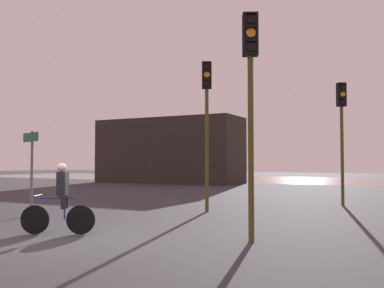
{
  "coord_description": "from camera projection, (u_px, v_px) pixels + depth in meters",
  "views": [
    {
      "loc": [
        6.59,
        -6.7,
        1.65
      ],
      "look_at": [
        0.5,
        5.0,
        2.2
      ],
      "focal_mm": 40.0,
      "sensor_mm": 36.0,
      "label": 1
    }
  ],
  "objects": [
    {
      "name": "distant_building",
      "position": [
        169.0,
        151.0,
        33.82
      ],
      "size": [
        11.58,
        4.0,
        5.03
      ],
      "primitive_type": "cube",
      "color": "#2D2823",
      "rests_on": "ground"
    },
    {
      "name": "direction_sign_post",
      "position": [
        31.0,
        160.0,
        13.17
      ],
      "size": [
        1.04,
        0.4,
        2.6
      ],
      "rotation": [
        0.0,
        0.0,
        2.79
      ],
      "color": "slate",
      "rests_on": "ground"
    },
    {
      "name": "traffic_light_center",
      "position": [
        207.0,
        108.0,
        14.24
      ],
      "size": [
        0.39,
        0.41,
        5.0
      ],
      "rotation": [
        0.0,
        0.0,
        3.6
      ],
      "color": "#4C4719",
      "rests_on": "ground"
    },
    {
      "name": "traffic_light_far_right",
      "position": [
        342.0,
        120.0,
        16.23
      ],
      "size": [
        0.4,
        0.42,
        4.66
      ],
      "rotation": [
        0.0,
        0.0,
        3.7
      ],
      "color": "#4C4719",
      "rests_on": "ground"
    },
    {
      "name": "cyclist",
      "position": [
        61.0,
        198.0,
        9.75
      ],
      "size": [
        1.55,
        0.82,
        1.62
      ],
      "rotation": [
        0.0,
        0.0,
        2.03
      ],
      "color": "black",
      "rests_on": "ground"
    },
    {
      "name": "water_strip",
      "position": [
        331.0,
        181.0,
        37.66
      ],
      "size": [
        80.0,
        16.0,
        0.01
      ],
      "primitive_type": "cube",
      "color": "gray",
      "rests_on": "ground"
    },
    {
      "name": "traffic_light_near_right",
      "position": [
        250.0,
        83.0,
        8.91
      ],
      "size": [
        0.39,
        0.41,
        4.77
      ],
      "rotation": [
        0.0,
        0.0,
        3.6
      ],
      "color": "#4C4719",
      "rests_on": "ground"
    },
    {
      "name": "ground_plane",
      "position": [
        60.0,
        241.0,
        8.91
      ],
      "size": [
        120.0,
        120.0,
        0.0
      ],
      "primitive_type": "plane",
      "color": "#333338"
    }
  ]
}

